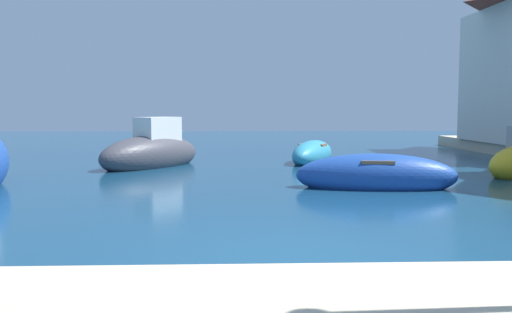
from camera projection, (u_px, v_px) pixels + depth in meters
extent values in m
plane|color=navy|center=(299.00, 258.00, 7.28)|extent=(80.00, 80.00, 0.00)
ellipsoid|color=#1E479E|center=(376.00, 176.00, 13.59)|extent=(4.06, 1.77, 1.10)
cube|color=brown|center=(376.00, 161.00, 13.56)|extent=(0.92, 1.08, 0.08)
ellipsoid|color=#3F3F47|center=(151.00, 155.00, 18.59)|extent=(3.74, 4.45, 1.37)
cube|color=white|center=(158.00, 130.00, 18.81)|extent=(1.56, 1.73, 0.87)
ellipsoid|color=teal|center=(313.00, 154.00, 20.19)|extent=(2.46, 3.81, 1.02)
cube|color=brown|center=(313.00, 145.00, 20.16)|extent=(1.12, 1.03, 0.08)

